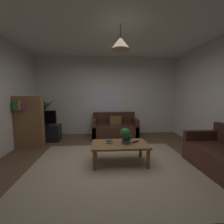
# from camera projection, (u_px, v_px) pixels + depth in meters

# --- Properties ---
(floor) EXTENTS (5.06, 4.92, 0.02)m
(floor) POSITION_uv_depth(u_px,v_px,m) (113.00, 164.00, 3.10)
(floor) COLOR brown
(floor) RESTS_ON ground
(rug) EXTENTS (3.29, 2.70, 0.01)m
(rug) POSITION_uv_depth(u_px,v_px,m) (114.00, 168.00, 2.90)
(rug) COLOR tan
(rug) RESTS_ON ground
(wall_back) EXTENTS (5.18, 0.06, 2.78)m
(wall_back) POSITION_uv_depth(u_px,v_px,m) (107.00, 96.00, 5.41)
(wall_back) COLOR silver
(wall_back) RESTS_ON ground
(ceiling) EXTENTS (5.06, 4.92, 0.02)m
(ceiling) POSITION_uv_depth(u_px,v_px,m) (113.00, 22.00, 2.79)
(ceiling) COLOR white
(window_pane) EXTENTS (1.30, 0.01, 1.02)m
(window_pane) POSITION_uv_depth(u_px,v_px,m) (102.00, 100.00, 5.38)
(window_pane) COLOR white
(couch_under_window) EXTENTS (1.49, 0.83, 0.82)m
(couch_under_window) POSITION_uv_depth(u_px,v_px,m) (115.00, 129.00, 5.05)
(couch_under_window) COLOR #47281E
(couch_under_window) RESTS_ON ground
(coffee_table) EXTENTS (1.15, 0.66, 0.43)m
(coffee_table) POSITION_uv_depth(u_px,v_px,m) (120.00, 146.00, 3.07)
(coffee_table) COLOR olive
(coffee_table) RESTS_ON ground
(book_on_table_0) EXTENTS (0.14, 0.12, 0.03)m
(book_on_table_0) POSITION_uv_depth(u_px,v_px,m) (110.00, 143.00, 3.07)
(book_on_table_0) COLOR #99663F
(book_on_table_0) RESTS_ON coffee_table
(book_on_table_1) EXTENTS (0.12, 0.11, 0.02)m
(book_on_table_1) POSITION_uv_depth(u_px,v_px,m) (110.00, 142.00, 3.07)
(book_on_table_1) COLOR gold
(book_on_table_1) RESTS_ON coffee_table
(book_on_table_2) EXTENTS (0.13, 0.09, 0.02)m
(book_on_table_2) POSITION_uv_depth(u_px,v_px,m) (109.00, 141.00, 3.07)
(book_on_table_2) COLOR #2D4C8C
(book_on_table_2) RESTS_ON coffee_table
(remote_on_table_0) EXTENTS (0.16, 0.13, 0.02)m
(remote_on_table_0) POSITION_uv_depth(u_px,v_px,m) (135.00, 142.00, 3.15)
(remote_on_table_0) COLOR black
(remote_on_table_0) RESTS_ON coffee_table
(potted_plant_on_table) EXTENTS (0.25, 0.23, 0.33)m
(potted_plant_on_table) POSITION_uv_depth(u_px,v_px,m) (126.00, 135.00, 3.05)
(potted_plant_on_table) COLOR #4C4C51
(potted_plant_on_table) RESTS_ON coffee_table
(tv_stand) EXTENTS (0.90, 0.44, 0.50)m
(tv_stand) POSITION_uv_depth(u_px,v_px,m) (45.00, 133.00, 4.62)
(tv_stand) COLOR black
(tv_stand) RESTS_ON ground
(tv) EXTENTS (0.72, 0.16, 0.45)m
(tv) POSITION_uv_depth(u_px,v_px,m) (44.00, 118.00, 4.54)
(tv) COLOR black
(tv) RESTS_ON tv_stand
(potted_palm_corner) EXTENTS (0.80, 0.74, 1.35)m
(potted_palm_corner) POSITION_uv_depth(u_px,v_px,m) (45.00, 120.00, 5.08)
(potted_palm_corner) COLOR beige
(potted_palm_corner) RESTS_ON ground
(bookshelf_corner) EXTENTS (0.70, 0.31, 1.40)m
(bookshelf_corner) POSITION_uv_depth(u_px,v_px,m) (29.00, 122.00, 3.96)
(bookshelf_corner) COLOR olive
(bookshelf_corner) RESTS_ON ground
(pendant_lamp) EXTENTS (0.37, 0.37, 0.48)m
(pendant_lamp) POSITION_uv_depth(u_px,v_px,m) (121.00, 43.00, 2.84)
(pendant_lamp) COLOR black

